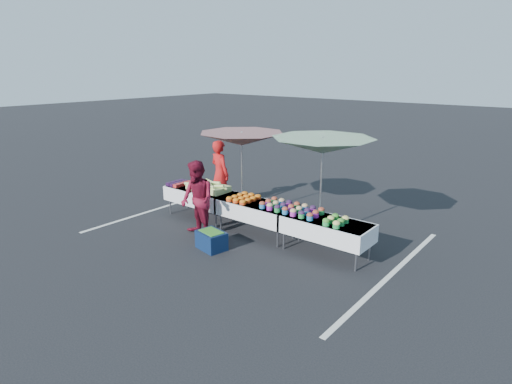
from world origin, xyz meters
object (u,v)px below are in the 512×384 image
Objects in this scene: storage_bin at (212,240)px; umbrella_left at (242,140)px; table_right at (326,228)px; umbrella_right at (323,146)px; table_left at (200,195)px; table_center at (256,210)px; vendor at (220,174)px; customer at (197,200)px.

umbrella_left is at bearing 124.91° from storage_bin.
umbrella_right is at bearing 128.04° from table_right.
storage_bin is (1.60, -1.24, -0.38)m from table_left.
table_center is at bearing -36.21° from umbrella_left.
vendor is (-3.86, 1.01, 0.32)m from table_right.
table_center is 1.02× the size of vendor.
umbrella_left is (-0.17, 1.72, 1.10)m from customer.
table_right is 1.02× the size of vendor.
vendor is at bearing 104.40° from table_left.
table_left is 1.80m from table_center.
table_right is 2.38m from storage_bin.
umbrella_right is at bearing -1.32° from umbrella_left.
table_right is at bearing 0.00° from table_left.
table_left is 1.02× the size of vendor.
table_center is 2.32m from vendor.
table_center is (1.80, 0.00, 0.00)m from table_left.
umbrella_right reaches higher than umbrella_left.
vendor is 2.68× the size of storage_bin.
vendor is 3.00m from storage_bin.
vendor is 0.62× the size of umbrella_right.
umbrella_right is (3.28, -0.26, 1.15)m from vendor.
table_center is 2.75× the size of storage_bin.
customer is at bearing -46.35° from table_left.
table_left is 0.69× the size of umbrella_left.
table_left is at bearing -166.10° from umbrella_right.
customer reaches higher than storage_bin.
umbrella_left reaches higher than vendor.
table_center is at bearing 92.17° from storage_bin.
customer reaches higher than table_center.
customer reaches higher than table_left.
umbrella_left reaches higher than table_left.
vendor reaches higher than storage_bin.
vendor is at bearing 153.88° from table_center.
umbrella_right is 4.31× the size of storage_bin.
table_right is at bearing 179.14° from vendor.
umbrella_left reaches higher than table_right.
vendor is at bearing 135.55° from customer.
table_left reaches higher than storage_bin.
customer is 2.96m from umbrella_right.
table_center is at bearing 167.68° from vendor.
table_center is 0.64× the size of umbrella_right.
table_left is 2.75× the size of storage_bin.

